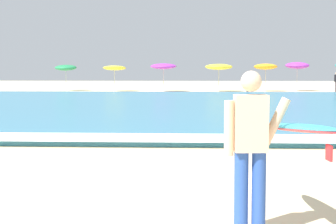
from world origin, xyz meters
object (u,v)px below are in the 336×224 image
surfer_with_board (273,137)px  beach_umbrella_5 (297,66)px  beach_umbrella_2 (163,66)px  beachgoer_near_row_mid (248,82)px  beach_umbrella_3 (219,67)px  beach_umbrella_4 (266,67)px  beach_umbrella_0 (66,68)px  beach_umbrella_1 (114,68)px

surfer_with_board → beach_umbrella_5: (7.51, 39.59, 1.08)m
beach_umbrella_2 → beachgoer_near_row_mid: size_ratio=1.47×
beach_umbrella_5 → beachgoer_near_row_mid: bearing=-141.6°
beachgoer_near_row_mid → beach_umbrella_3: bearing=137.4°
beach_umbrella_5 → beach_umbrella_2: bearing=-170.6°
surfer_with_board → beachgoer_near_row_mid: size_ratio=1.62×
beach_umbrella_4 → beach_umbrella_0: bearing=178.3°
beach_umbrella_0 → beach_umbrella_5: size_ratio=0.92×
surfer_with_board → beach_umbrella_3: size_ratio=1.14×
surfer_with_board → beach_umbrella_0: (-11.68, 39.01, 0.90)m
beach_umbrella_3 → beach_umbrella_4: 3.82m
beach_umbrella_3 → surfer_with_board: bearing=-91.5°
beach_umbrella_1 → beachgoer_near_row_mid: size_ratio=1.36×
beach_umbrella_0 → beach_umbrella_2: size_ratio=0.96×
beach_umbrella_2 → beachgoer_near_row_mid: bearing=-14.1°
surfer_with_board → beach_umbrella_4: (4.78, 38.52, 0.98)m
surfer_with_board → beach_umbrella_3: bearing=88.5°
surfer_with_board → beach_umbrella_0: beach_umbrella_0 is taller
beach_umbrella_1 → beach_umbrella_2: beach_umbrella_2 is taller
surfer_with_board → beach_umbrella_1: beach_umbrella_1 is taller
beach_umbrella_0 → beachgoer_near_row_mid: 15.13m
beachgoer_near_row_mid → beach_umbrella_5: bearing=38.4°
surfer_with_board → beach_umbrella_3: beach_umbrella_3 is taller
beach_umbrella_4 → beach_umbrella_5: (2.73, 1.07, 0.10)m
beach_umbrella_1 → beach_umbrella_4: (12.25, 0.38, 0.11)m
beach_umbrella_0 → beach_umbrella_4: size_ratio=0.98×
surfer_with_board → beach_umbrella_4: bearing=82.9°
beach_umbrella_1 → beach_umbrella_4: beach_umbrella_4 is taller
surfer_with_board → beach_umbrella_1: bearing=101.1°
beach_umbrella_3 → beachgoer_near_row_mid: 3.11m
beach_umbrella_4 → beach_umbrella_1: bearing=-178.2°
beach_umbrella_2 → beach_umbrella_1: bearing=174.7°
surfer_with_board → beach_umbrella_0: 40.73m
beach_umbrella_1 → beach_umbrella_2: (4.01, -0.37, 0.13)m
beach_umbrella_3 → beach_umbrella_0: bearing=175.8°
beach_umbrella_0 → beach_umbrella_3: size_ratio=1.00×
beach_umbrella_1 → beach_umbrella_2: bearing=-5.3°
beach_umbrella_5 → beachgoer_near_row_mid: size_ratio=1.54×
beach_umbrella_1 → beach_umbrella_5: size_ratio=0.88×
beach_umbrella_4 → beachgoer_near_row_mid: 3.15m
beach_umbrella_4 → surfer_with_board: bearing=-97.1°
beach_umbrella_2 → beachgoer_near_row_mid: beach_umbrella_2 is taller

